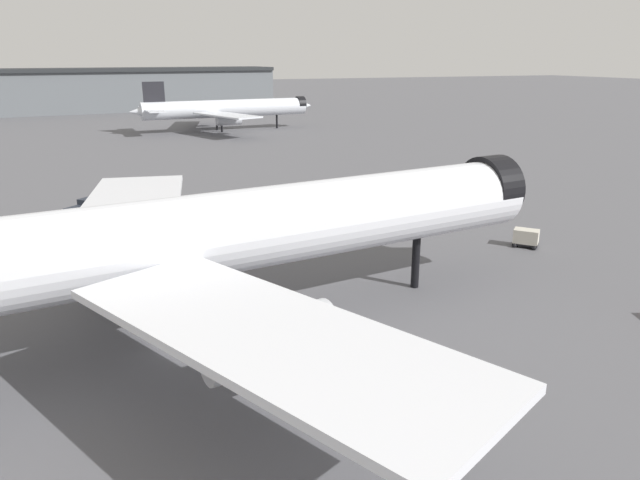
# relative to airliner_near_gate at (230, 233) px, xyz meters

# --- Properties ---
(ground) EXTENTS (900.00, 900.00, 0.00)m
(ground) POSITION_rel_airliner_near_gate_xyz_m (-3.62, -1.54, -7.10)
(ground) COLOR #56565B
(airliner_near_gate) EXTENTS (56.27, 50.92, 16.12)m
(airliner_near_gate) POSITION_rel_airliner_near_gate_xyz_m (0.00, 0.00, 0.00)
(airliner_near_gate) COLOR silver
(airliner_near_gate) RESTS_ON ground
(airliner_far_taxiway) EXTENTS (48.33, 44.15, 12.68)m
(airliner_far_taxiway) POSITION_rel_airliner_near_gate_xyz_m (26.61, 114.25, -1.52)
(airliner_far_taxiway) COLOR silver
(airliner_far_taxiway) RESTS_ON ground
(terminal_building) EXTENTS (167.55, 35.28, 25.48)m
(terminal_building) POSITION_rel_airliner_near_gate_xyz_m (-23.83, 183.15, 0.42)
(terminal_building) COLOR slate
(terminal_building) RESTS_ON ground
(service_truck_front) EXTENTS (5.59, 5.44, 3.00)m
(service_truck_front) POSITION_rel_airliner_near_gate_xyz_m (-8.57, 32.71, -5.51)
(service_truck_front) COLOR black
(service_truck_front) RESTS_ON ground
(baggage_cart_trailing) EXTENTS (2.84, 2.87, 1.82)m
(baggage_cart_trailing) POSITION_rel_airliner_near_gate_xyz_m (32.08, 7.24, -6.13)
(baggage_cart_trailing) COLOR black
(baggage_cart_trailing) RESTS_ON ground
(traffic_cone_wingtip) EXTENTS (0.47, 0.47, 0.58)m
(traffic_cone_wingtip) POSITION_rel_airliner_near_gate_xyz_m (-2.13, 33.65, -6.81)
(traffic_cone_wingtip) COLOR #F2600C
(traffic_cone_wingtip) RESTS_ON ground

